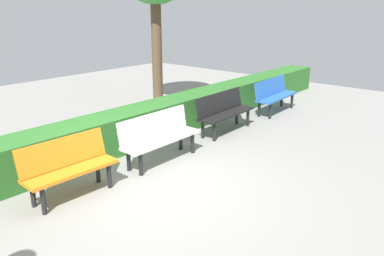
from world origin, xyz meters
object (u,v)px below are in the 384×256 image
Objects in this scene: bench_black at (224,110)px; bench_white at (159,135)px; bench_orange at (68,165)px; bench_blue at (274,94)px.

bench_white is (2.12, 0.12, -0.00)m from bench_black.
bench_orange is (3.92, 0.08, -0.01)m from bench_black.
bench_white reaches higher than bench_orange.
bench_black is 1.01× the size of bench_white.
bench_blue is at bearing 177.42° from bench_black.
bench_white is at bearing -1.69° from bench_blue.
bench_white is 1.18× the size of bench_orange.
bench_black is 3.92m from bench_orange.
bench_blue and bench_white have the same top height.
bench_white reaches higher than bench_black.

